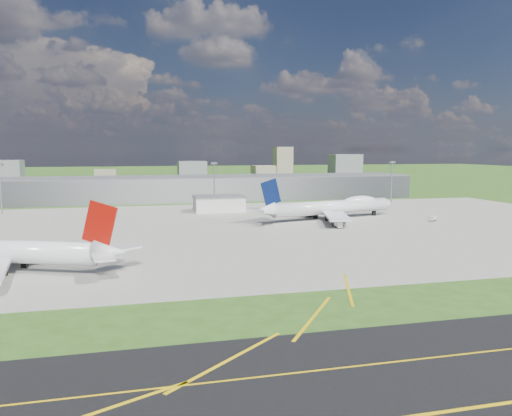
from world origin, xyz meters
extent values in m
plane|color=#30531A|center=(0.00, 150.00, 0.00)|extent=(1400.00, 1400.00, 0.00)
cube|color=black|center=(0.00, -110.00, 0.03)|extent=(1400.00, 60.00, 0.06)
cube|color=#9C988E|center=(10.00, 40.00, 0.04)|extent=(360.00, 190.00, 0.08)
cube|color=gray|center=(0.00, 165.00, 7.50)|extent=(300.00, 42.00, 15.00)
cube|color=silver|center=(10.00, 100.00, 4.00)|extent=(26.00, 16.00, 8.00)
cylinder|color=gray|center=(-100.00, 115.00, 12.50)|extent=(0.70, 0.70, 25.00)
cylinder|color=gray|center=(10.00, 115.00, 12.50)|extent=(0.70, 0.70, 25.00)
cube|color=gray|center=(10.00, 115.00, 25.30)|extent=(3.50, 2.00, 1.20)
cylinder|color=gray|center=(120.00, 115.00, 12.50)|extent=(0.70, 0.70, 25.00)
cube|color=gray|center=(120.00, 115.00, 25.30)|extent=(3.50, 2.00, 1.20)
cone|color=silver|center=(-40.46, -28.74, 6.43)|extent=(9.89, 8.78, 6.13)
cube|color=silver|center=(-58.02, -5.72, 3.78)|extent=(26.66, 23.47, 0.92)
cube|color=#A10F08|center=(-42.82, -27.77, 13.79)|extent=(9.60, 4.36, 12.34)
cylinder|color=#38383D|center=(-61.79, -8.32, 1.84)|extent=(6.44, 5.17, 3.27)
cube|color=black|center=(-67.70, -22.45, 1.28)|extent=(1.98, 1.76, 2.55)
cube|color=black|center=(-64.19, -13.96, 1.28)|extent=(1.98, 1.76, 2.55)
cylinder|color=silver|center=(57.49, 57.79, 5.69)|extent=(63.74, 22.05, 6.41)
cone|color=silver|center=(91.07, 66.35, 5.69)|extent=(6.60, 7.49, 6.41)
cone|color=silver|center=(22.40, 48.86, 6.52)|extent=(9.60, 8.26, 6.41)
cube|color=navy|center=(59.49, 58.30, 3.70)|extent=(51.62, 15.53, 1.34)
ellipsoid|color=silver|center=(73.65, 61.91, 7.61)|extent=(21.47, 11.28, 5.77)
cube|color=silver|center=(44.61, 70.72, 3.83)|extent=(26.82, 27.16, 0.93)
cube|color=silver|center=(52.36, 40.28, 3.83)|extent=(16.78, 30.31, 0.93)
cube|color=#08143C|center=(24.90, 49.50, 14.07)|extent=(10.12, 3.04, 12.50)
cylinder|color=#38383D|center=(49.98, 65.49, 1.86)|extent=(6.33, 4.61, 3.31)
cylinder|color=#38383D|center=(41.64, 74.04, 1.86)|extent=(6.33, 4.61, 3.31)
cylinder|color=#38383D|center=(54.57, 47.44, 1.86)|extent=(6.33, 4.61, 3.31)
cylinder|color=#38383D|center=(51.34, 35.94, 1.86)|extent=(6.33, 4.61, 3.31)
cube|color=black|center=(50.32, 60.77, 1.29)|extent=(1.91, 1.61, 2.59)
cube|color=black|center=(52.62, 51.75, 1.29)|extent=(1.91, 1.61, 2.59)
cube|color=black|center=(82.55, 64.18, 1.29)|extent=(1.91, 1.61, 2.59)
cube|color=#CA760B|center=(-44.04, 4.05, 1.10)|extent=(3.72, 2.65, 1.35)
cube|color=black|center=(-44.04, 4.05, 0.43)|extent=(3.25, 2.63, 0.70)
cube|color=white|center=(49.43, 31.27, 1.51)|extent=(2.44, 5.02, 2.16)
cube|color=black|center=(49.43, 31.27, 0.43)|extent=(2.50, 4.29, 0.70)
cube|color=silver|center=(99.84, 40.02, 1.47)|extent=(5.04, 4.61, 2.08)
cube|color=black|center=(99.84, 40.02, 0.43)|extent=(4.55, 4.26, 0.70)
cube|color=slate|center=(-140.00, 300.00, 12.00)|extent=(28.00, 22.00, 24.00)
cube|color=gray|center=(-60.00, 340.00, 7.00)|extent=(20.00, 18.00, 14.00)
cube|color=slate|center=(20.00, 310.00, 11.00)|extent=(26.00, 20.00, 22.00)
cube|color=gray|center=(100.00, 350.00, 8.00)|extent=(22.00, 24.00, 16.00)
cube|color=slate|center=(180.00, 320.00, 14.00)|extent=(30.00, 22.00, 28.00)
cube|color=gray|center=(140.00, 410.00, 18.00)|extent=(20.00, 18.00, 36.00)
cylinder|color=#382314|center=(-110.00, 265.00, 1.50)|extent=(0.70, 0.70, 3.00)
sphere|color=black|center=(-110.00, 265.00, 4.88)|extent=(6.75, 6.75, 6.75)
cylinder|color=#382314|center=(-20.00, 280.00, 1.80)|extent=(0.70, 0.70, 3.60)
sphere|color=black|center=(-20.00, 280.00, 5.85)|extent=(8.10, 8.10, 8.10)
cylinder|color=#382314|center=(70.00, 275.00, 1.70)|extent=(0.70, 0.70, 3.40)
sphere|color=black|center=(70.00, 275.00, 5.53)|extent=(7.65, 7.65, 7.65)
cylinder|color=#382314|center=(160.00, 285.00, 1.40)|extent=(0.70, 0.70, 2.80)
sphere|color=black|center=(160.00, 285.00, 4.55)|extent=(6.30, 6.30, 6.30)
camera|label=1|loc=(-33.93, -162.06, 33.02)|focal=35.00mm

